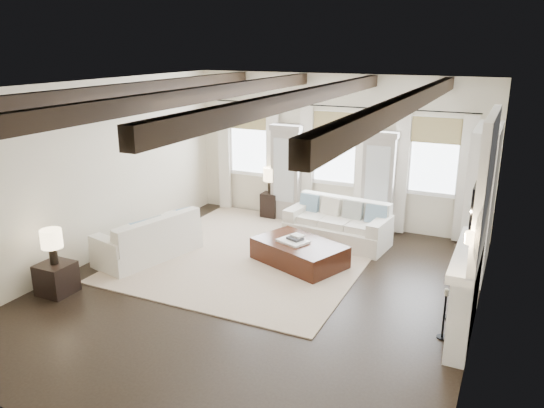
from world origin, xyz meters
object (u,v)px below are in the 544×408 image
at_px(side_table_front, 56,278).
at_px(side_table_back, 271,205).
at_px(ottoman, 299,253).
at_px(sofa_left, 150,241).
at_px(sofa_back, 338,226).

distance_m(side_table_front, side_table_back, 5.11).
bearing_deg(side_table_back, ottoman, -54.00).
bearing_deg(sofa_left, side_table_front, -104.22).
distance_m(ottoman, side_table_back, 2.74).
xyz_separation_m(sofa_left, side_table_back, (0.96, 3.13, -0.05)).
relative_size(sofa_left, ottoman, 1.32).
bearing_deg(ottoman, side_table_back, 147.60).
bearing_deg(side_table_front, sofa_left, 75.78).
xyz_separation_m(sofa_back, side_table_front, (-3.31, -4.03, -0.09)).
xyz_separation_m(sofa_back, ottoman, (-0.29, -1.33, -0.14)).
relative_size(ottoman, side_table_front, 3.14).
xyz_separation_m(sofa_back, sofa_left, (-2.85, -2.25, -0.01)).
height_order(sofa_back, side_table_back, sofa_back).
distance_m(ottoman, side_table_front, 4.05).
relative_size(ottoman, side_table_back, 2.78).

